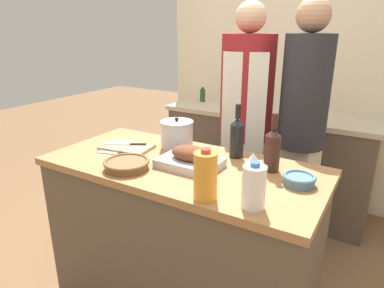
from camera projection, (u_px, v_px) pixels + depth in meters
The scene contains 19 objects.
kitchen_island at pixel (183, 236), 2.00m from camera, with size 1.52×0.71×0.92m.
back_counter at pixel (266, 159), 3.18m from camera, with size 1.84×0.60×0.91m.
back_wall at pixel (285, 66), 3.20m from camera, with size 2.34×0.10×2.55m.
roasting_pan at pixel (190, 159), 1.79m from camera, with size 0.33×0.23×0.12m.
wicker_basket at pixel (127, 164), 1.77m from camera, with size 0.24×0.24×0.05m.
cutting_board at pixel (127, 147), 2.08m from camera, with size 0.32×0.22×0.02m.
stock_pot at pixel (177, 134), 2.08m from camera, with size 0.20×0.20×0.19m.
mixing_bowl at pixel (299, 179), 1.59m from camera, with size 0.16×0.16×0.05m.
juice_jug at pixel (205, 176), 1.44m from camera, with size 0.10×0.10×0.23m.
milk_jug at pixel (254, 187), 1.37m from camera, with size 0.10×0.10×0.20m.
wine_bottle_green at pixel (237, 137), 1.91m from camera, with size 0.08×0.08×0.30m.
wine_bottle_dark at pixel (272, 149), 1.72m from camera, with size 0.08×0.08×0.30m.
wine_glass_left at pixel (253, 160), 1.64m from camera, with size 0.08×0.08×0.13m.
knife_chef at pixel (127, 144), 2.09m from camera, with size 0.24×0.15×0.01m.
knife_paring at pixel (115, 153), 1.99m from camera, with size 0.21×0.08×0.01m.
condiment_bottle_tall at pixel (258, 105), 2.90m from camera, with size 0.05×0.05×0.17m.
condiment_bottle_short at pixel (203, 95), 3.39m from camera, with size 0.05×0.05×0.14m.
person_cook_aproned at pixel (245, 120), 2.45m from camera, with size 0.38×0.40×1.79m.
person_cook_guest at pixel (302, 125), 2.25m from camera, with size 0.31×0.31×1.79m.
Camera 1 is at (0.93, -1.44, 1.62)m, focal length 32.00 mm.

